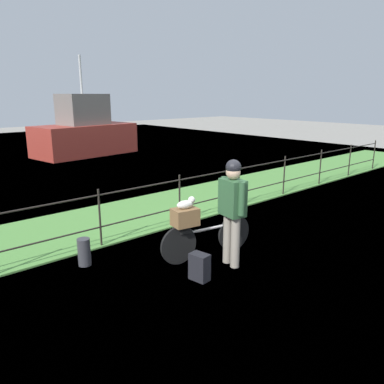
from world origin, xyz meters
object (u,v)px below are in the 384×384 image
(wooden_crate, at_px, (185,217))
(moored_boat_near, at_px, (85,133))
(backpack_on_paving, at_px, (200,267))
(cyclist_person, at_px, (232,204))
(terrier_dog, at_px, (186,204))
(mooring_bollard, at_px, (84,252))
(bicycle_main, at_px, (206,238))

(wooden_crate, xyz_separation_m, moored_boat_near, (3.99, 11.54, 0.22))
(backpack_on_paving, bearing_deg, moored_boat_near, 152.45)
(cyclist_person, height_order, backpack_on_paving, cyclist_person)
(terrier_dog, bearing_deg, wooden_crate, 169.72)
(mooring_bollard, height_order, moored_boat_near, moored_boat_near)
(bicycle_main, relative_size, backpack_on_paving, 4.22)
(cyclist_person, distance_m, moored_boat_near, 12.59)
(backpack_on_paving, distance_m, mooring_bollard, 1.87)
(wooden_crate, xyz_separation_m, terrier_dog, (0.02, -0.00, 0.21))
(mooring_bollard, bearing_deg, cyclist_person, -40.88)
(cyclist_person, relative_size, backpack_on_paving, 4.21)
(backpack_on_paving, bearing_deg, bicycle_main, 121.32)
(terrier_dog, bearing_deg, bicycle_main, -10.28)
(moored_boat_near, bearing_deg, bicycle_main, -107.19)
(wooden_crate, height_order, terrier_dog, terrier_dog)
(terrier_dog, xyz_separation_m, mooring_bollard, (-1.29, 0.97, -0.75))
(cyclist_person, xyz_separation_m, mooring_bollard, (-1.75, 1.51, -0.78))
(terrier_dog, xyz_separation_m, moored_boat_near, (3.96, 11.55, 0.00))
(wooden_crate, bearing_deg, moored_boat_near, 70.94)
(moored_boat_near, bearing_deg, backpack_on_paving, -109.19)
(cyclist_person, height_order, mooring_bollard, cyclist_person)
(terrier_dog, bearing_deg, cyclist_person, -49.64)
(wooden_crate, relative_size, backpack_on_paving, 0.98)
(bicycle_main, height_order, terrier_dog, terrier_dog)
(wooden_crate, relative_size, terrier_dog, 1.22)
(bicycle_main, height_order, moored_boat_near, moored_boat_near)
(wooden_crate, bearing_deg, bicycle_main, -10.28)
(backpack_on_paving, height_order, moored_boat_near, moored_boat_near)
(mooring_bollard, xyz_separation_m, moored_boat_near, (5.25, 10.58, 0.76))
(bicycle_main, distance_m, mooring_bollard, 1.96)
(bicycle_main, relative_size, cyclist_person, 1.00)
(wooden_crate, bearing_deg, terrier_dog, -10.28)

